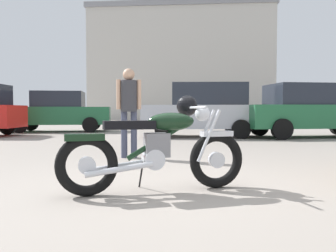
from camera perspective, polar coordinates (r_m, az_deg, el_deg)
name	(u,v)px	position (r m, az deg, el deg)	size (l,w,h in m)	color
ground_plane	(171,189)	(4.02, 0.51, -10.16)	(80.00, 80.00, 0.00)	gray
vintage_motorcycle	(159,146)	(3.83, -1.43, -3.32)	(2.01, 0.93, 1.07)	black
bystander	(129,103)	(6.56, -6.37, 3.72)	(0.45, 0.30, 1.66)	#383D51
pale_sedan_back	(59,112)	(15.36, -17.29, 2.25)	(4.42, 2.43, 1.67)	black
dark_sedan_left	(196,111)	(18.54, 4.53, 2.39)	(4.33, 2.20, 1.67)	black
silver_sedan_mid	(316,109)	(12.59, 22.99, 2.61)	(4.92, 2.54, 1.74)	black
blue_hatchback_right	(203,109)	(11.82, 5.79, 2.70)	(3.90, 1.84, 1.78)	black
industrial_building	(182,67)	(38.71, 2.36, 9.55)	(18.56, 12.88, 20.89)	beige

